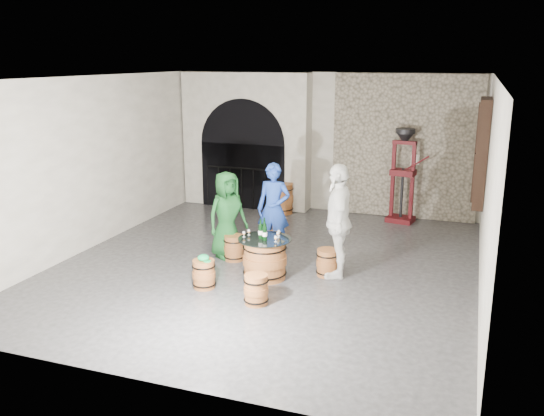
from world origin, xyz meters
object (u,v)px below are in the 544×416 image
(wine_bottle_right, at_px, (264,229))
(corking_press, at_px, (403,168))
(barrel_stool_left, at_px, (234,248))
(person_white, at_px, (338,221))
(barrel_stool_near_left, at_px, (204,274))
(barrel_stool_near_right, at_px, (256,290))
(wine_bottle_center, at_px, (265,232))
(side_barrel, at_px, (282,198))
(barrel_stool_far, at_px, (272,245))
(person_blue, at_px, (274,209))
(person_green, at_px, (227,215))
(barrel_stool_right, at_px, (327,263))
(barrel_table, at_px, (265,259))
(wine_bottle_left, at_px, (261,231))

(wine_bottle_right, bearing_deg, corking_press, 67.31)
(barrel_stool_left, bearing_deg, person_white, -3.65)
(barrel_stool_near_left, height_order, person_white, person_white)
(wine_bottle_right, bearing_deg, barrel_stool_near_right, -76.02)
(wine_bottle_center, distance_m, side_barrel, 4.20)
(wine_bottle_center, xyz_separation_m, wine_bottle_right, (-0.06, 0.16, 0.00))
(barrel_stool_far, xyz_separation_m, person_blue, (-0.06, 0.24, 0.62))
(barrel_stool_left, distance_m, barrel_stool_near_left, 1.34)
(person_green, bearing_deg, barrel_stool_near_right, -111.98)
(barrel_stool_right, bearing_deg, barrel_table, -154.58)
(barrel_table, height_order, side_barrel, side_barrel)
(barrel_stool_near_right, height_order, wine_bottle_left, wine_bottle_left)
(barrel_stool_near_right, distance_m, corking_press, 5.45)
(barrel_stool_near_left, bearing_deg, wine_bottle_center, 38.69)
(barrel_table, distance_m, barrel_stool_far, 1.04)
(barrel_stool_far, bearing_deg, barrel_stool_near_right, -77.00)
(barrel_stool_near_right, distance_m, person_green, 2.25)
(wine_bottle_center, distance_m, wine_bottle_right, 0.17)
(wine_bottle_left, distance_m, side_barrel, 4.12)
(barrel_stool_far, bearing_deg, wine_bottle_left, -80.75)
(wine_bottle_center, bearing_deg, wine_bottle_right, 112.33)
(barrel_table, height_order, barrel_stool_near_right, barrel_table)
(barrel_stool_near_right, bearing_deg, corking_press, 74.51)
(person_green, distance_m, wine_bottle_left, 1.23)
(person_blue, distance_m, person_white, 1.56)
(barrel_stool_far, distance_m, wine_bottle_left, 1.19)
(person_green, bearing_deg, barrel_stool_right, -66.51)
(person_white, bearing_deg, barrel_stool_near_left, -69.97)
(person_green, distance_m, corking_press, 4.32)
(wine_bottle_left, bearing_deg, barrel_stool_near_right, -73.27)
(person_green, xyz_separation_m, person_white, (2.09, -0.27, 0.16))
(person_green, height_order, wine_bottle_center, person_green)
(person_white, relative_size, corking_press, 0.92)
(barrel_stool_left, distance_m, person_green, 0.61)
(barrel_stool_near_left, distance_m, person_blue, 2.11)
(person_white, bearing_deg, barrel_stool_right, -78.09)
(barrel_table, bearing_deg, corking_press, 68.14)
(barrel_stool_right, bearing_deg, wine_bottle_center, -150.15)
(barrel_table, bearing_deg, person_white, 25.42)
(wine_bottle_center, bearing_deg, barrel_stool_near_left, -141.31)
(barrel_table, distance_m, corking_press, 4.56)
(corking_press, bearing_deg, barrel_table, -101.76)
(barrel_stool_near_right, distance_m, person_blue, 2.40)
(wine_bottle_center, bearing_deg, barrel_stool_far, 103.42)
(person_green, bearing_deg, person_white, -63.97)
(barrel_stool_near_right, bearing_deg, barrel_stool_left, 122.63)
(barrel_stool_right, distance_m, barrel_stool_near_left, 2.05)
(wine_bottle_center, xyz_separation_m, side_barrel, (-1.06, 4.04, -0.46))
(person_blue, height_order, wine_bottle_right, person_blue)
(barrel_table, distance_m, person_green, 1.35)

